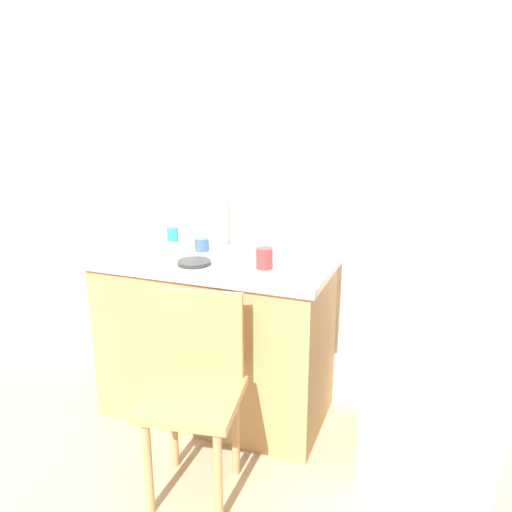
% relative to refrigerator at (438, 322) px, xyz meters
% --- Properties ---
extents(ground_plane, '(8.00, 8.00, 0.00)m').
position_rel_refrigerator_xyz_m(ground_plane, '(-1.04, -0.64, -0.71)').
color(ground_plane, tan).
extents(back_wall, '(4.80, 0.10, 2.52)m').
position_rel_refrigerator_xyz_m(back_wall, '(-1.04, 0.36, 0.55)').
color(back_wall, silver).
rests_on(back_wall, ground_plane).
extents(cabinet_base, '(1.20, 0.60, 0.86)m').
position_rel_refrigerator_xyz_m(cabinet_base, '(-1.13, 0.01, -0.28)').
color(cabinet_base, tan).
rests_on(cabinet_base, ground_plane).
extents(countertop, '(1.24, 0.64, 0.04)m').
position_rel_refrigerator_xyz_m(countertop, '(-1.13, 0.01, 0.17)').
color(countertop, '#B7B7BC').
rests_on(countertop, cabinet_base).
extents(faucet, '(0.02, 0.02, 0.28)m').
position_rel_refrigerator_xyz_m(faucet, '(-1.18, 0.26, 0.33)').
color(faucet, '#B7B7BC').
rests_on(faucet, countertop).
extents(refrigerator, '(0.58, 0.61, 1.42)m').
position_rel_refrigerator_xyz_m(refrigerator, '(0.00, 0.00, 0.00)').
color(refrigerator, white).
rests_on(refrigerator, ground_plane).
extents(chair, '(0.46, 0.46, 0.89)m').
position_rel_refrigerator_xyz_m(chair, '(-0.96, -0.57, -0.21)').
color(chair, tan).
rests_on(chair, ground_plane).
extents(dish_tray, '(0.28, 0.20, 0.05)m').
position_rel_refrigerator_xyz_m(dish_tray, '(-1.46, -0.04, 0.21)').
color(dish_tray, white).
rests_on(dish_tray, countertop).
extents(hotplate, '(0.17, 0.17, 0.02)m').
position_rel_refrigerator_xyz_m(hotplate, '(-1.18, -0.14, 0.20)').
color(hotplate, '#2D2D2D').
rests_on(hotplate, countertop).
extents(cup_blue, '(0.08, 0.08, 0.07)m').
position_rel_refrigerator_xyz_m(cup_blue, '(-1.26, 0.11, 0.22)').
color(cup_blue, blue).
rests_on(cup_blue, countertop).
extents(cup_red, '(0.08, 0.08, 0.10)m').
position_rel_refrigerator_xyz_m(cup_red, '(-0.83, -0.07, 0.24)').
color(cup_red, red).
rests_on(cup_red, countertop).
extents(cup_teal, '(0.07, 0.07, 0.11)m').
position_rel_refrigerator_xyz_m(cup_teal, '(-1.47, 0.15, 0.24)').
color(cup_teal, teal).
rests_on(cup_teal, countertop).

